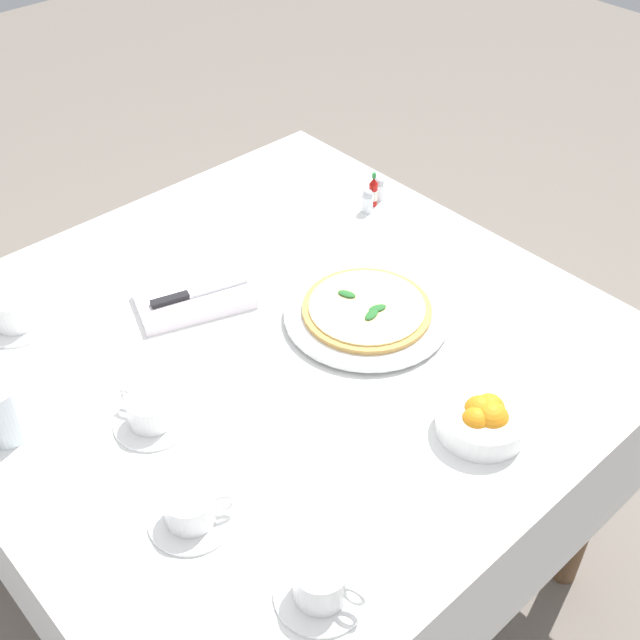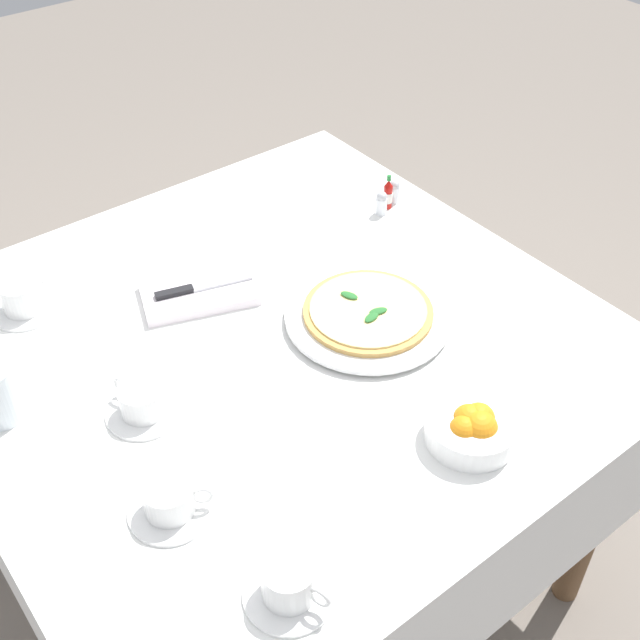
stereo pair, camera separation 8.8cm
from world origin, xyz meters
name	(u,v)px [view 1 (the left image)]	position (x,y,z in m)	size (l,w,h in m)	color
ground_plane	(284,562)	(0.00, 0.00, 0.00)	(8.00, 8.00, 0.00)	slate
dining_table	(275,386)	(0.00, 0.00, 0.62)	(1.16, 1.16, 0.75)	white
pizza_plate	(367,314)	(0.17, -0.08, 0.76)	(0.32, 0.32, 0.02)	white
pizza	(367,308)	(0.17, -0.08, 0.77)	(0.25, 0.25, 0.02)	tan
coffee_cup_left_edge	(14,313)	(-0.34, 0.35, 0.78)	(0.13, 0.13, 0.07)	white
coffee_cup_center_back	(191,509)	(-0.35, -0.23, 0.77)	(0.13, 0.13, 0.06)	white
coffee_cup_far_left	(150,412)	(-0.28, -0.03, 0.77)	(0.13, 0.13, 0.06)	white
coffee_cup_back_corner	(321,584)	(-0.29, -0.45, 0.78)	(0.13, 0.13, 0.07)	white
water_glass_right_edge	(3,415)	(-0.47, 0.11, 0.79)	(0.07, 0.07, 0.11)	white
napkin_folded	(194,299)	(-0.05, 0.18, 0.76)	(0.25, 0.20, 0.02)	white
dinner_knife	(195,293)	(-0.04, 0.18, 0.77)	(0.19, 0.07, 0.01)	silver
citrus_bowl	(483,418)	(0.11, -0.41, 0.77)	(0.15, 0.15, 0.07)	white
hot_sauce_bottle	(373,192)	(0.46, 0.20, 0.78)	(0.02, 0.02, 0.08)	#B7140F
salt_shaker	(379,189)	(0.49, 0.21, 0.77)	(0.03, 0.03, 0.06)	white
pepper_shaker	(367,202)	(0.43, 0.19, 0.77)	(0.03, 0.03, 0.06)	white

